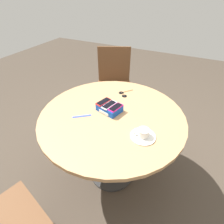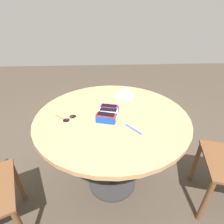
{
  "view_description": "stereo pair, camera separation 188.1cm",
  "coord_description": "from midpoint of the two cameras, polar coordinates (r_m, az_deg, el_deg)",
  "views": [
    {
      "loc": [
        0.47,
        -0.96,
        1.58
      ],
      "look_at": [
        0.0,
        0.0,
        0.77
      ],
      "focal_mm": 28.0,
      "sensor_mm": 36.0,
      "label": 1
    },
    {
      "loc": [
        -1.1,
        0.06,
        1.43
      ],
      "look_at": [
        0.0,
        0.0,
        0.77
      ],
      "focal_mm": 28.0,
      "sensor_mm": 36.0,
      "label": 2
    }
  ],
  "objects": [
    {
      "name": "coffee_cup",
      "position": [
        0.99,
        -22.09,
        -18.58
      ],
      "size": [
        0.1,
        0.07,
        0.06
      ],
      "color": "silver",
      "rests_on": "saucer"
    },
    {
      "name": "phone_box",
      "position": [
        0.91,
        -40.38,
        -32.88
      ],
      "size": [
        0.2,
        0.17,
        0.05
      ],
      "color": "#0F42AD",
      "rests_on": "round_table"
    },
    {
      "name": "lanyard_strap",
      "position": [
        0.82,
        -35.04,
        -45.87
      ],
      "size": [
        0.12,
        0.1,
        0.0
      ],
      "primitive_type": "cube",
      "rotation": [
        0.0,
        0.0,
        0.66
      ],
      "color": "blue",
      "rests_on": "round_table"
    },
    {
      "name": "phone_white",
      "position": [
        0.88,
        -40.94,
        -31.89
      ],
      "size": [
        0.08,
        0.14,
        0.01
      ],
      "color": "silver",
      "rests_on": "phone_box"
    },
    {
      "name": "phone_magenta",
      "position": [
        0.9,
        -38.28,
        -29.04
      ],
      "size": [
        0.08,
        0.13,
        0.01
      ],
      "color": "#D11975",
      "rests_on": "phone_box"
    },
    {
      "name": "saucer",
      "position": [
        1.01,
        -21.73,
        -19.71
      ],
      "size": [
        0.17,
        0.17,
        0.01
      ],
      "primitive_type": "cylinder",
      "color": "silver",
      "rests_on": "round_table"
    },
    {
      "name": "sunglasses",
      "position": [
        1.1,
        -53.17,
        -28.37
      ],
      "size": [
        0.1,
        0.16,
        0.01
      ],
      "color": "black",
      "rests_on": "round_table"
    },
    {
      "name": "phone_red",
      "position": [
        0.88,
        -44.63,
        -34.59
      ],
      "size": [
        0.09,
        0.14,
        0.01
      ],
      "color": "red",
      "rests_on": "phone_box"
    },
    {
      "name": "round_table",
      "position": [
        1.02,
        -34.3,
        -35.37
      ],
      "size": [
        1.12,
        1.12,
        0.75
      ],
      "color": "#2D2D2D",
      "rests_on": "ground_plane"
    },
    {
      "name": "ground_plane",
      "position": [
        1.6,
        -24.72,
        -45.66
      ],
      "size": [
        8.0,
        8.0,
        0.0
      ],
      "primitive_type": "plane",
      "color": "#42382D"
    }
  ]
}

